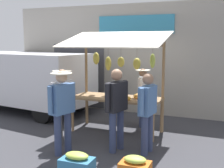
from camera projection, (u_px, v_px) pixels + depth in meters
name	position (u px, v px, depth m)	size (l,w,h in m)	color
ground_plane	(117.00, 131.00, 7.46)	(40.00, 40.00, 0.00)	#38383D
street_backdrop	(142.00, 59.00, 9.23)	(9.00, 0.30, 3.40)	#9E998E
market_stall	(118.00, 70.00, 7.27)	(2.50, 1.46, 2.50)	olive
vendor_with_sunhat	(143.00, 93.00, 7.85)	(0.40, 0.66, 1.54)	navy
shopper_in_grey_tee	(147.00, 108.00, 5.90)	(0.26, 0.69, 1.63)	navy
shopper_with_ponytail	(63.00, 100.00, 6.54)	(0.43, 0.70, 1.65)	#4C4C51
shopper_in_striped_shirt	(117.00, 104.00, 6.04)	(0.32, 0.70, 1.70)	navy
shopper_with_shopping_bag	(62.00, 105.00, 5.88)	(0.43, 0.69, 1.67)	navy
parked_van	(22.00, 76.00, 9.64)	(4.60, 2.41, 1.88)	silver
produce_crate_near	(135.00, 168.00, 4.88)	(0.51, 0.36, 0.39)	#D1661E
produce_crate_side	(77.00, 164.00, 5.03)	(0.57, 0.38, 0.40)	teal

